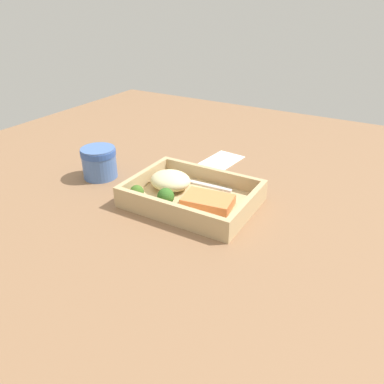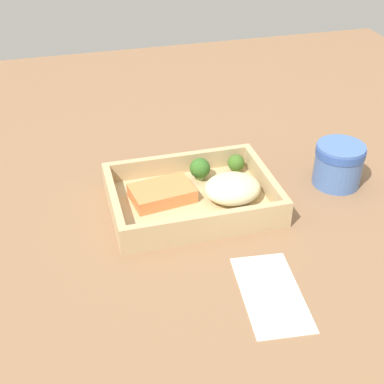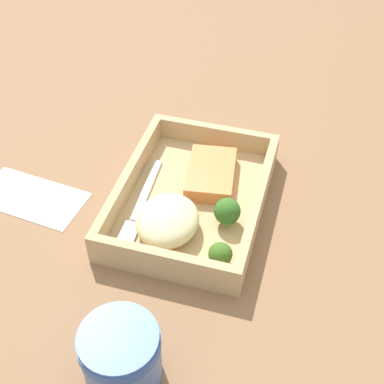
% 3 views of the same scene
% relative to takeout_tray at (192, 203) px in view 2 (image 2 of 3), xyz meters
% --- Properties ---
extents(ground_plane, '(1.60, 1.60, 0.02)m').
position_rel_takeout_tray_xyz_m(ground_plane, '(0.00, 0.00, -0.02)').
color(ground_plane, '#876244').
extents(takeout_tray, '(0.27, 0.20, 0.01)m').
position_rel_takeout_tray_xyz_m(takeout_tray, '(0.00, 0.00, 0.00)').
color(takeout_tray, tan).
rests_on(takeout_tray, ground_plane).
extents(tray_rim, '(0.27, 0.20, 0.03)m').
position_rel_takeout_tray_xyz_m(tray_rim, '(0.00, 0.00, 0.02)').
color(tray_rim, tan).
rests_on(tray_rim, takeout_tray).
extents(salmon_fillet, '(0.11, 0.08, 0.02)m').
position_rel_takeout_tray_xyz_m(salmon_fillet, '(-0.05, 0.01, 0.02)').
color(salmon_fillet, '#E98046').
rests_on(salmon_fillet, takeout_tray).
extents(mashed_potatoes, '(0.09, 0.08, 0.04)m').
position_rel_takeout_tray_xyz_m(mashed_potatoes, '(0.06, -0.01, 0.03)').
color(mashed_potatoes, beige).
rests_on(mashed_potatoes, takeout_tray).
extents(broccoli_floret_1, '(0.03, 0.03, 0.03)m').
position_rel_takeout_tray_xyz_m(broccoli_floret_1, '(0.10, 0.06, 0.02)').
color(broccoli_floret_1, '#7B9E53').
rests_on(broccoli_floret_1, takeout_tray).
extents(broccoli_floret_2, '(0.04, 0.04, 0.04)m').
position_rel_takeout_tray_xyz_m(broccoli_floret_2, '(0.03, 0.06, 0.03)').
color(broccoli_floret_2, '#8AAC65').
rests_on(broccoli_floret_2, takeout_tray).
extents(fork, '(0.16, 0.03, 0.00)m').
position_rel_takeout_tray_xyz_m(fork, '(0.03, -0.07, 0.01)').
color(fork, silver).
rests_on(fork, takeout_tray).
extents(paper_cup, '(0.08, 0.08, 0.08)m').
position_rel_takeout_tray_xyz_m(paper_cup, '(0.26, 0.00, 0.04)').
color(paper_cup, '#4A6EB2').
rests_on(paper_cup, ground_plane).
extents(receipt_slip, '(0.10, 0.16, 0.00)m').
position_rel_takeout_tray_xyz_m(receipt_slip, '(0.05, -0.23, -0.00)').
color(receipt_slip, white).
rests_on(receipt_slip, ground_plane).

